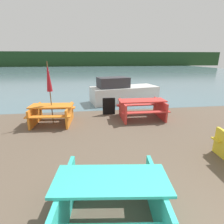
{
  "coord_description": "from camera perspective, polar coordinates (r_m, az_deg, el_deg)",
  "views": [
    {
      "loc": [
        -0.85,
        -0.93,
        2.46
      ],
      "look_at": [
        -0.18,
        4.15,
        0.85
      ],
      "focal_mm": 28.0,
      "sensor_mm": 36.0,
      "label": 1
    }
  ],
  "objects": [
    {
      "name": "picnic_table_orange",
      "position": [
        7.07,
        -18.94,
        -0.09
      ],
      "size": [
        1.68,
        1.49,
        0.73
      ],
      "rotation": [
        0.0,
        0.0,
        -0.07
      ],
      "color": "orange",
      "rests_on": "ground_plane"
    },
    {
      "name": "signboard",
      "position": [
        7.78,
        -1.03,
        1.9
      ],
      "size": [
        0.55,
        0.08,
        0.75
      ],
      "color": "black",
      "rests_on": "ground_plane"
    },
    {
      "name": "picnic_table_teal",
      "position": [
        2.91,
        -0.27,
        -25.85
      ],
      "size": [
        1.82,
        1.56,
        0.78
      ],
      "rotation": [
        0.0,
        0.0,
        -0.12
      ],
      "color": "#33B7A8",
      "rests_on": "ground_plane"
    },
    {
      "name": "far_treeline",
      "position": [
        53.05,
        -6.98,
        16.81
      ],
      "size": [
        80.0,
        1.6,
        4.0
      ],
      "color": "#1E3D1E",
      "rests_on": "water"
    },
    {
      "name": "umbrella_crimson",
      "position": [
        6.81,
        -20.02,
        10.46
      ],
      "size": [
        0.2,
        0.2,
        2.33
      ],
      "color": "brown",
      "rests_on": "ground_plane"
    },
    {
      "name": "water",
      "position": [
        33.15,
        -6.27,
        13.07
      ],
      "size": [
        60.0,
        50.0,
        0.0
      ],
      "color": "slate",
      "rests_on": "ground_plane"
    },
    {
      "name": "picnic_table_red",
      "position": [
        7.35,
        9.69,
        1.55
      ],
      "size": [
        1.9,
        1.39,
        0.79
      ],
      "rotation": [
        0.0,
        0.0,
        0.0
      ],
      "color": "red",
      "rests_on": "ground_plane"
    },
    {
      "name": "boat",
      "position": [
        10.05,
        3.42,
        6.44
      ],
      "size": [
        3.99,
        2.2,
        1.41
      ],
      "rotation": [
        0.0,
        0.0,
        0.21
      ],
      "color": "silver",
      "rests_on": "water"
    }
  ]
}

